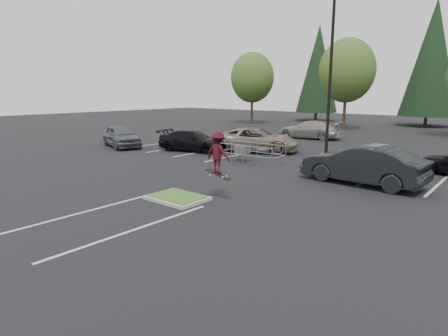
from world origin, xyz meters
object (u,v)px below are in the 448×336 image
Objects in this scene: car_l_tan at (255,140)px; car_far_silver at (310,130)px; car_l_black at (192,141)px; car_l_grey at (121,136)px; decid_a at (252,79)px; decid_b at (347,73)px; conif_b at (432,58)px; car_r_charc at (362,165)px; conif_a at (318,69)px; cart_corral at (244,150)px; light_pole at (330,83)px; skateboarder at (218,153)px.

car_l_tan is 1.07× the size of car_far_silver.
car_l_grey is at bearing 95.62° from car_l_black.
car_l_tan is at bearing -68.41° from car_l_black.
decid_a is 23.95m from car_l_grey.
decid_b is 11.78m from conif_b.
decid_b is 1.82× the size of car_r_charc.
conif_b is (18.01, 10.47, 2.27)m from decid_a.
car_r_charc is at bearing 26.61° from car_far_silver.
car_l_grey is at bearing -86.26° from car_r_charc.
conif_a reaches higher than cart_corral.
decid_a is 23.81m from car_l_black.
conif_b is at bearing 91.01° from light_pole.
conif_b is at bearing -90.00° from skateboarder.
skateboarder reaches higher than car_r_charc.
decid_b is at bearing 109.35° from light_pole.
car_r_charc is at bearing -113.17° from car_l_black.
cart_corral is at bearing -94.09° from car_r_charc.
decid_b is at bearing -18.33° from car_l_tan.
light_pole is 1.73× the size of car_l_tan.
decid_a is at bearing 125.15° from cart_corral.
conif_b is at bearing -168.61° from car_r_charc.
conif_a reaches higher than skateboarder.
light_pole is at bearing -44.25° from decid_a.
car_far_silver is (9.00, -19.41, -6.31)m from conif_a.
car_far_silver is (8.50, 13.59, -0.02)m from car_l_grey.
skateboarder is 6.91m from car_r_charc.
light_pole is 6.46m from cart_corral.
light_pole is 2.56× the size of cart_corral.
decid_b is at bearing -19.45° from car_l_black.
conif_a is at bearing -177.95° from conif_b.
car_l_grey reaches higher than car_far_silver.
decid_b reaches higher than car_l_grey.
light_pole is 19.70m from decid_b.
skateboarder is at bearing -93.29° from car_l_grey.
car_l_tan reaches higher than car_l_grey.
conif_a is 42.19m from skateboarder.
decid_a is 1.79× the size of car_l_black.
decid_b is (12.00, 0.50, 0.46)m from decid_a.
light_pole is 31.63m from conif_a.
car_l_tan is at bearing -98.82° from conif_b.
cart_corral is at bearing -70.71° from conif_a.
car_far_silver is at bearing -19.72° from car_l_tan.
conif_a is (-14.50, 28.00, 2.54)m from light_pole.
decid_b is 23.37m from cart_corral.
conif_a is 30.69m from car_l_tan.
car_r_charc is (10.51, -23.53, -5.17)m from decid_b.
car_l_black is 0.91× the size of car_far_silver.
decid_b is 25.25m from car_l_grey.
skateboarder is at bearing -59.75° from cart_corral.
conif_b is 33.29m from car_l_black.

